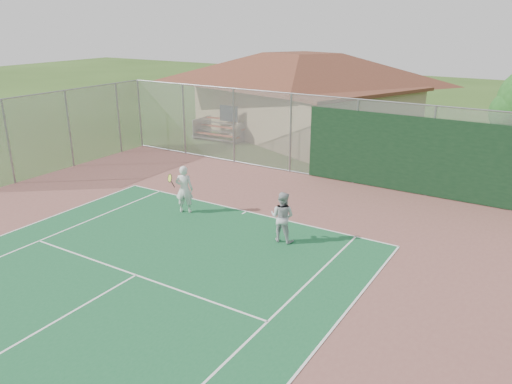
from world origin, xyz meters
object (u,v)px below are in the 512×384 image
player_white_front (184,190)px  bleachers (221,129)px  clubhouse (301,86)px  player_grey_back (282,217)px

player_white_front → bleachers: bearing=-85.0°
clubhouse → bleachers: bearing=-105.9°
player_grey_back → player_white_front: bearing=-8.9°
player_white_front → player_grey_back: bearing=151.8°
player_white_front → player_grey_back: 4.11m
clubhouse → player_grey_back: 15.53m
player_grey_back → bleachers: bearing=-51.5°
clubhouse → bleachers: clubhouse is taller
clubhouse → bleachers: (-3.07, -3.77, -2.23)m
player_white_front → player_grey_back: (4.09, -0.29, -0.07)m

